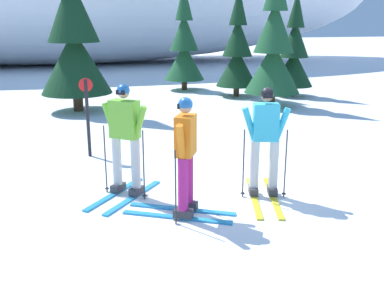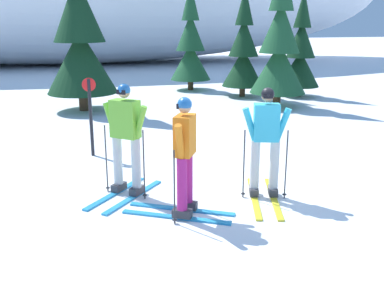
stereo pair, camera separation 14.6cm
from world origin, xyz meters
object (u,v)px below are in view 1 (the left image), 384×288
Objects in this scene: skier_cyan_jacket at (265,141)px; pine_tree_center_left at (184,46)px; pine_tree_center_right at (274,47)px; pine_tree_far_right at (294,53)px; skier_lime_jacket at (125,137)px; pine_tree_center at (237,52)px; trail_marker_post at (87,113)px; pine_tree_far_left at (74,34)px; skier_orange_jacket at (185,156)px.

pine_tree_center_left reaches higher than skier_cyan_jacket.
pine_tree_far_right is at bearing 45.95° from pine_tree_center_right.
skier_lime_jacket is 0.39× the size of pine_tree_center_right.
pine_tree_center is at bearing -54.88° from pine_tree_center_left.
skier_cyan_jacket is 11.72m from pine_tree_center_left.
pine_tree_far_left is at bearing 90.63° from trail_marker_post.
skier_lime_jacket is 0.46× the size of pine_tree_center.
skier_cyan_jacket is 0.32× the size of pine_tree_far_left.
skier_orange_jacket is 1.07× the size of trail_marker_post.
pine_tree_far_left reaches higher than skier_orange_jacket.
skier_orange_jacket is 1.47m from skier_cyan_jacket.
skier_orange_jacket is 11.48m from pine_tree_far_right.
pine_tree_center_left reaches higher than skier_lime_jacket.
pine_tree_far_right is at bearing 36.85° from trail_marker_post.
pine_tree_center_right is at bearing -67.06° from pine_tree_center_left.
pine_tree_center_right is at bearing 48.90° from skier_lime_jacket.
pine_tree_center_right reaches higher than pine_tree_center_left.
skier_orange_jacket is 0.38× the size of pine_tree_center_right.
skier_cyan_jacket is 8.10m from pine_tree_center_right.
skier_cyan_jacket is 1.08× the size of trail_marker_post.
pine_tree_center_right reaches higher than skier_cyan_jacket.
pine_tree_far_left is 6.03m from pine_tree_center.
pine_tree_center_right is at bearing 33.90° from trail_marker_post.
pine_tree_far_left is 1.34× the size of pine_tree_center_left.
skier_cyan_jacket is 4.02m from trail_marker_post.
skier_lime_jacket is 7.66m from pine_tree_far_left.
skier_orange_jacket is 0.42× the size of pine_tree_center_left.
pine_tree_far_left is at bearing -142.34° from pine_tree_center_left.
skier_orange_jacket is 0.44× the size of pine_tree_center.
pine_tree_center_right is at bearing -80.77° from pine_tree_center.
pine_tree_far_right is (7.90, 0.76, -0.76)m from pine_tree_far_left.
skier_cyan_jacket is at bearing -120.34° from pine_tree_far_right.
skier_orange_jacket reaches higher than trail_marker_post.
pine_tree_far_left reaches higher than pine_tree_center.
trail_marker_post is (-7.85, -5.88, -0.68)m from pine_tree_far_right.
pine_tree_center is 0.85× the size of pine_tree_center_right.
pine_tree_far_left is at bearing 171.02° from pine_tree_center_right.
pine_tree_center is (4.61, 9.84, 0.74)m from skier_orange_jacket.
pine_tree_far_right is at bearing 54.46° from skier_orange_jacket.
pine_tree_center is (3.18, 9.46, 0.73)m from skier_cyan_jacket.
skier_orange_jacket is at bearing -104.68° from pine_tree_center_left.
skier_cyan_jacket is at bearing -108.60° from pine_tree_center.
pine_tree_center is 2.40× the size of trail_marker_post.
trail_marker_post is at bearing 109.08° from skier_orange_jacket.
skier_cyan_jacket reaches higher than skier_orange_jacket.
pine_tree_center_right is at bearing 63.76° from skier_cyan_jacket.
skier_lime_jacket reaches higher than trail_marker_post.
pine_tree_center_right reaches higher than skier_orange_jacket.
skier_cyan_jacket is at bearing -49.49° from trail_marker_post.
skier_lime_jacket is at bearing -131.10° from pine_tree_center_right.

